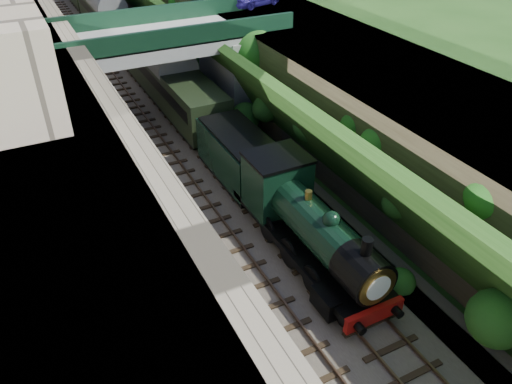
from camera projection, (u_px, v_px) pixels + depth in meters
ground at (376, 379)px, 18.05m from camera, size 160.00×160.00×0.00m
trackbed at (185, 143)px, 32.82m from camera, size 10.00×90.00×0.20m
retaining_wall at (91, 111)px, 28.86m from camera, size 1.00×90.00×7.00m
street_plateau_left at (26, 123)px, 27.55m from camera, size 6.00×90.00×7.00m
street_plateau_right at (311, 75)px, 34.69m from camera, size 8.00×90.00×6.25m
embankment_slope at (252, 85)px, 33.48m from camera, size 4.36×91.01×6.51m
track_left at (155, 147)px, 31.98m from camera, size 2.50×90.00×0.20m
track_right at (202, 137)px, 33.18m from camera, size 2.50×90.00×0.20m
road_bridge at (173, 63)px, 33.92m from camera, size 16.00×6.40×7.25m
tree at (252, 53)px, 33.92m from camera, size 3.60×3.80×6.60m
locomotive at (308, 226)px, 22.48m from camera, size 3.10×10.23×3.83m
tender at (239, 158)px, 28.09m from camera, size 2.70×6.00×3.05m
coach_front at (167, 78)px, 37.18m from camera, size 2.90×18.00×3.70m
coach_middle at (109, 18)px, 51.11m from camera, size 2.90×18.00×3.70m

